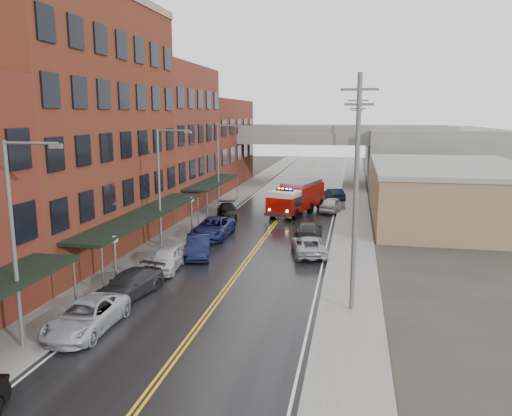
{
  "coord_description": "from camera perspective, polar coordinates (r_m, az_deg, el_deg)",
  "views": [
    {
      "loc": [
        7.08,
        -9.84,
        10.04
      ],
      "look_at": [
        -0.16,
        26.79,
        3.0
      ],
      "focal_mm": 35.0,
      "sensor_mm": 36.0,
      "label": 1
    }
  ],
  "objects": [
    {
      "name": "road",
      "position": [
        41.69,
        1.08,
        -3.25
      ],
      "size": [
        11.0,
        160.0,
        0.02
      ],
      "primitive_type": "cube",
      "color": "black",
      "rests_on": "ground"
    },
    {
      "name": "sidewalk_left",
      "position": [
        43.51,
        -8.43,
        -2.68
      ],
      "size": [
        3.0,
        160.0,
        0.15
      ],
      "primitive_type": "cube",
      "color": "slate",
      "rests_on": "ground"
    },
    {
      "name": "sidewalk_right",
      "position": [
        41.07,
        11.18,
        -3.57
      ],
      "size": [
        3.0,
        160.0,
        0.15
      ],
      "primitive_type": "cube",
      "color": "slate",
      "rests_on": "ground"
    },
    {
      "name": "curb_left",
      "position": [
        43.0,
        -6.36,
        -2.79
      ],
      "size": [
        0.3,
        160.0,
        0.15
      ],
      "primitive_type": "cube",
      "color": "gray",
      "rests_on": "ground"
    },
    {
      "name": "curb_right",
      "position": [
        41.09,
        8.87,
        -3.49
      ],
      "size": [
        0.3,
        160.0,
        0.15
      ],
      "primitive_type": "cube",
      "color": "gray",
      "rests_on": "ground"
    },
    {
      "name": "brick_building_b",
      "position": [
        38.67,
        -20.86,
        8.45
      ],
      "size": [
        9.0,
        20.0,
        18.0
      ],
      "primitive_type": "cube",
      "color": "#5F2819",
      "rests_on": "ground"
    },
    {
      "name": "brick_building_c",
      "position": [
        54.37,
        -10.94,
        7.81
      ],
      "size": [
        9.0,
        15.0,
        15.0
      ],
      "primitive_type": "cube",
      "color": "maroon",
      "rests_on": "ground"
    },
    {
      "name": "brick_building_far",
      "position": [
        70.95,
        -5.57,
        7.36
      ],
      "size": [
        9.0,
        20.0,
        12.0
      ],
      "primitive_type": "cube",
      "color": "#5F2218",
      "rests_on": "ground"
    },
    {
      "name": "tan_building",
      "position": [
        51.19,
        21.1,
        1.49
      ],
      "size": [
        14.0,
        22.0,
        5.0
      ],
      "primitive_type": "cube",
      "color": "#8D6D4C",
      "rests_on": "ground"
    },
    {
      "name": "right_far_block",
      "position": [
        80.81,
        19.02,
        5.81
      ],
      "size": [
        18.0,
        30.0,
        8.0
      ],
      "primitive_type": "cube",
      "color": "slate",
      "rests_on": "ground"
    },
    {
      "name": "awning_1",
      "position": [
        36.61,
        -12.5,
        -0.68
      ],
      "size": [
        2.6,
        18.0,
        3.09
      ],
      "color": "black",
      "rests_on": "ground"
    },
    {
      "name": "awning_2",
      "position": [
        52.88,
        -4.91,
        2.97
      ],
      "size": [
        2.6,
        13.0,
        3.09
      ],
      "color": "black",
      "rests_on": "ground"
    },
    {
      "name": "globe_lamp_1",
      "position": [
        30.15,
        -15.85,
        -4.59
      ],
      "size": [
        0.44,
        0.44,
        3.12
      ],
      "color": "#59595B",
      "rests_on": "ground"
    },
    {
      "name": "globe_lamp_2",
      "position": [
        42.76,
        -7.38,
        0.18
      ],
      "size": [
        0.44,
        0.44,
        3.12
      ],
      "color": "#59595B",
      "rests_on": "ground"
    },
    {
      "name": "street_lamp_0",
      "position": [
        22.97,
        -25.58,
        -2.58
      ],
      "size": [
        2.64,
        0.22,
        9.0
      ],
      "color": "#59595B",
      "rests_on": "ground"
    },
    {
      "name": "street_lamp_1",
      "position": [
        36.8,
        -10.67,
        2.91
      ],
      "size": [
        2.64,
        0.22,
        9.0
      ],
      "color": "#59595B",
      "rests_on": "ground"
    },
    {
      "name": "street_lamp_2",
      "position": [
        51.9,
        -4.1,
        5.28
      ],
      "size": [
        2.64,
        0.22,
        9.0
      ],
      "color": "#59595B",
      "rests_on": "ground"
    },
    {
      "name": "utility_pole_0",
      "position": [
        25.12,
        11.34,
        1.92
      ],
      "size": [
        1.8,
        0.24,
        12.0
      ],
      "color": "#59595B",
      "rests_on": "ground"
    },
    {
      "name": "utility_pole_1",
      "position": [
        45.0,
        11.36,
        5.71
      ],
      "size": [
        1.8,
        0.24,
        12.0
      ],
      "color": "#59595B",
      "rests_on": "ground"
    },
    {
      "name": "utility_pole_2",
      "position": [
        64.95,
        11.37,
        7.17
      ],
      "size": [
        1.8,
        0.24,
        12.0
      ],
      "color": "#59595B",
      "rests_on": "ground"
    },
    {
      "name": "overpass",
      "position": [
        72.3,
        5.6,
        7.41
      ],
      "size": [
        40.0,
        10.0,
        7.5
      ],
      "color": "slate",
      "rests_on": "ground"
    },
    {
      "name": "fire_truck",
      "position": [
        51.16,
        4.64,
        1.28
      ],
      "size": [
        5.36,
        9.1,
        3.17
      ],
      "rotation": [
        0.0,
        0.0,
        -0.29
      ],
      "color": "#A70E07",
      "rests_on": "ground"
    },
    {
      "name": "parked_car_left_2",
      "position": [
        25.19,
        -18.83,
        -11.63
      ],
      "size": [
        2.43,
        5.21,
        1.45
      ],
      "primitive_type": "imported",
      "rotation": [
        0.0,
        0.0,
        0.01
      ],
      "color": "#AEB0B6",
      "rests_on": "ground"
    },
    {
      "name": "parked_car_left_3",
      "position": [
        29.01,
        -14.23,
        -8.43
      ],
      "size": [
        2.91,
        5.14,
        1.41
      ],
      "primitive_type": "imported",
      "rotation": [
        0.0,
        0.0,
        -0.2
      ],
      "color": "#28282B",
      "rests_on": "ground"
    },
    {
      "name": "parked_car_left_4",
      "position": [
        33.22,
        -10.2,
        -5.72
      ],
      "size": [
        2.2,
        4.61,
        1.52
      ],
      "primitive_type": "imported",
      "rotation": [
        0.0,
        0.0,
        0.09
      ],
      "color": "silver",
      "rests_on": "ground"
    },
    {
      "name": "parked_car_left_5",
      "position": [
        35.89,
        -6.61,
        -4.36
      ],
      "size": [
        2.82,
        4.95,
        1.54
      ],
      "primitive_type": "imported",
      "rotation": [
        0.0,
        0.0,
        0.27
      ],
      "color": "black",
      "rests_on": "ground"
    },
    {
      "name": "parked_car_left_6",
      "position": [
        41.29,
        -4.94,
        -2.28
      ],
      "size": [
        2.72,
        5.85,
        1.62
      ],
      "primitive_type": "imported",
      "rotation": [
        0.0,
        0.0,
        0.0
      ],
      "color": "#141C4C",
      "rests_on": "ground"
    },
    {
      "name": "parked_car_left_7",
      "position": [
        48.9,
        -3.33,
        -0.36
      ],
      "size": [
        3.12,
        5.14,
        1.39
      ],
      "primitive_type": "imported",
      "rotation": [
        0.0,
        0.0,
        0.26
      ],
      "color": "black",
      "rests_on": "ground"
    },
    {
      "name": "parked_car_right_0",
      "position": [
        36.36,
        6.04,
        -4.29
      ],
      "size": [
        3.24,
        5.31,
        1.38
      ],
      "primitive_type": "imported",
      "rotation": [
        0.0,
        0.0,
        3.35
      ],
      "color": "#999CA1",
      "rests_on": "ground"
    },
    {
      "name": "parked_car_right_1",
      "position": [
        40.87,
        6.01,
        -2.55
      ],
      "size": [
        2.13,
        5.08,
        1.46
      ],
      "primitive_type": "imported",
      "rotation": [
        0.0,
        0.0,
        3.16
      ],
      "color": "#262628",
      "rests_on": "ground"
    },
    {
      "name": "parked_car_right_2",
      "position": [
        52.51,
        8.73,
        0.39
      ],
      "size": [
        2.87,
        4.88,
        1.56
      ],
      "primitive_type": "imported",
      "rotation": [
        0.0,
        0.0,
        2.9
      ],
      "color": "#BDBDBD",
      "rests_on": "ground"
    },
    {
      "name": "parked_car_right_3",
      "position": [
        59.76,
        8.9,
        1.57
      ],
      "size": [
        2.9,
        4.62,
        1.44
      ],
      "primitive_type": "imported",
      "rotation": [
        0.0,
        0.0,
        3.49
      ],
      "color": "black",
      "rests_on": "ground"
    }
  ]
}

